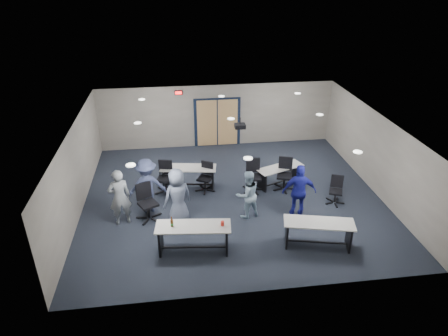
{
  "coord_description": "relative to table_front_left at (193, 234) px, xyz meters",
  "views": [
    {
      "loc": [
        -1.84,
        -11.66,
        7.17
      ],
      "look_at": [
        -0.34,
        -0.3,
        1.29
      ],
      "focal_mm": 32.0,
      "sensor_mm": 36.0,
      "label": 1
    }
  ],
  "objects": [
    {
      "name": "table_front_left",
      "position": [
        0.0,
        0.0,
        0.0
      ],
      "size": [
        2.11,
        0.9,
        1.14
      ],
      "rotation": [
        0.0,
        0.0,
        -0.11
      ],
      "color": "#ADABA3",
      "rests_on": "floor"
    },
    {
      "name": "person_navy",
      "position": [
        3.37,
        1.3,
        0.32
      ],
      "size": [
        1.1,
        0.57,
        1.79
      ],
      "primitive_type": "imported",
      "rotation": [
        0.0,
        0.0,
        3.01
      ],
      "color": "navy",
      "rests_on": "floor"
    },
    {
      "name": "person_plaid",
      "position": [
        -0.37,
        1.44,
        0.34
      ],
      "size": [
        1.05,
        0.9,
        1.83
      ],
      "primitive_type": "imported",
      "rotation": [
        0.0,
        0.0,
        3.56
      ],
      "color": "slate",
      "rests_on": "floor"
    },
    {
      "name": "double_door",
      "position": [
        1.51,
        7.18,
        0.47
      ],
      "size": [
        2.0,
        0.07,
        2.2
      ],
      "color": "black",
      "rests_on": "back_wall"
    },
    {
      "name": "floor",
      "position": [
        1.51,
        2.72,
        -0.58
      ],
      "size": [
        10.0,
        10.0,
        0.0
      ],
      "primitive_type": "plane",
      "color": "black",
      "rests_on": "ground"
    },
    {
      "name": "chair_back_b",
      "position": [
        0.61,
        3.28,
        -0.06
      ],
      "size": [
        0.89,
        0.89,
        1.04
      ],
      "primitive_type": null,
      "rotation": [
        0.0,
        0.0,
        -0.5
      ],
      "color": "black",
      "rests_on": "floor"
    },
    {
      "name": "exit_sign",
      "position": [
        -0.09,
        7.16,
        1.87
      ],
      "size": [
        0.32,
        0.07,
        0.18
      ],
      "color": "black",
      "rests_on": "back_wall"
    },
    {
      "name": "ceiling_projector",
      "position": [
        1.81,
        3.22,
        1.83
      ],
      "size": [
        0.35,
        0.32,
        0.37
      ],
      "color": "black",
      "rests_on": "ceiling"
    },
    {
      "name": "ceiling",
      "position": [
        1.51,
        2.72,
        2.12
      ],
      "size": [
        10.0,
        9.0,
        0.04
      ],
      "primitive_type": "cube",
      "color": "silver",
      "rests_on": "back_wall"
    },
    {
      "name": "person_gray",
      "position": [
        -2.1,
        1.65,
        0.34
      ],
      "size": [
        0.76,
        0.6,
        1.83
      ],
      "primitive_type": "imported",
      "rotation": [
        0.0,
        0.0,
        3.4
      ],
      "color": "gray",
      "rests_on": "floor"
    },
    {
      "name": "table_front_right",
      "position": [
        3.49,
        -0.22,
        -0.04
      ],
      "size": [
        2.04,
        1.08,
        0.79
      ],
      "rotation": [
        0.0,
        0.0,
        -0.23
      ],
      "color": "#ADABA3",
      "rests_on": "floor"
    },
    {
      "name": "right_wall",
      "position": [
        6.51,
        2.72,
        0.77
      ],
      "size": [
        0.04,
        9.0,
        2.7
      ],
      "primitive_type": "cube",
      "color": "gray",
      "rests_on": "floor"
    },
    {
      "name": "person_lightblue",
      "position": [
        1.78,
        1.5,
        0.21
      ],
      "size": [
        0.92,
        0.81,
        1.58
      ],
      "primitive_type": "imported",
      "rotation": [
        0.0,
        0.0,
        3.46
      ],
      "color": "#A2C0D7",
      "rests_on": "floor"
    },
    {
      "name": "ceiling_can_lights",
      "position": [
        1.51,
        2.97,
        2.09
      ],
      "size": [
        6.24,
        5.74,
        0.02
      ],
      "primitive_type": null,
      "color": "white",
      "rests_on": "ceiling"
    },
    {
      "name": "front_wall",
      "position": [
        1.51,
        -1.78,
        0.77
      ],
      "size": [
        10.0,
        0.04,
        2.7
      ],
      "primitive_type": "cube",
      "color": "gray",
      "rests_on": "floor"
    },
    {
      "name": "table_back_left",
      "position": [
        0.06,
        3.61,
        -0.04
      ],
      "size": [
        2.02,
        0.94,
        0.79
      ],
      "rotation": [
        0.0,
        0.0,
        -0.16
      ],
      "color": "#ADABA3",
      "rests_on": "floor"
    },
    {
      "name": "chair_back_a",
      "position": [
        -0.78,
        3.35,
        -0.01
      ],
      "size": [
        0.85,
        0.85,
        1.14
      ],
      "primitive_type": null,
      "rotation": [
        0.0,
        0.0,
        -0.21
      ],
      "color": "black",
      "rests_on": "floor"
    },
    {
      "name": "chair_loose_right",
      "position": [
        4.84,
        1.87,
        -0.1
      ],
      "size": [
        0.79,
        0.79,
        0.96
      ],
      "primitive_type": null,
      "rotation": [
        0.0,
        0.0,
        -0.4
      ],
      "color": "black",
      "rests_on": "floor"
    },
    {
      "name": "chair_back_d",
      "position": [
        3.39,
        3.01,
        0.0
      ],
      "size": [
        0.93,
        0.93,
        1.16
      ],
      "primitive_type": null,
      "rotation": [
        0.0,
        0.0,
        -0.32
      ],
      "color": "black",
      "rests_on": "floor"
    },
    {
      "name": "left_wall",
      "position": [
        -3.49,
        2.72,
        0.77
      ],
      "size": [
        0.04,
        9.0,
        2.7
      ],
      "primitive_type": "cube",
      "color": "gray",
      "rests_on": "floor"
    },
    {
      "name": "table_back_right",
      "position": [
        3.32,
        3.36,
        -0.1
      ],
      "size": [
        1.82,
        1.18,
        0.7
      ],
      "rotation": [
        0.0,
        0.0,
        0.38
      ],
      "color": "#ADABA3",
      "rests_on": "floor"
    },
    {
      "name": "person_back",
      "position": [
        -1.31,
        2.25,
        0.34
      ],
      "size": [
        1.26,
        0.82,
        1.83
      ],
      "primitive_type": "imported",
      "rotation": [
        0.0,
        0.0,
        3.27
      ],
      "color": "#3C456C",
      "rests_on": "floor"
    },
    {
      "name": "chair_back_c",
      "position": [
        2.29,
        3.06,
        0.0
      ],
      "size": [
        0.78,
        0.78,
        1.16
      ],
      "primitive_type": null,
      "rotation": [
        0.0,
        0.0,
        -0.08
      ],
      "color": "black",
      "rests_on": "floor"
    },
    {
      "name": "back_wall",
      "position": [
        1.51,
        7.22,
        0.77
      ],
      "size": [
        10.0,
        0.04,
        2.7
      ],
      "primitive_type": "cube",
      "color": "gray",
      "rests_on": "floor"
    },
    {
      "name": "chair_loose_left",
      "position": [
        -1.29,
        1.74,
        0.02
      ],
      "size": [
        1.02,
        1.02,
        1.19
      ],
      "primitive_type": null,
      "rotation": [
        0.0,
        0.0,
        0.5
      ],
      "color": "black",
      "rests_on": "floor"
    }
  ]
}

